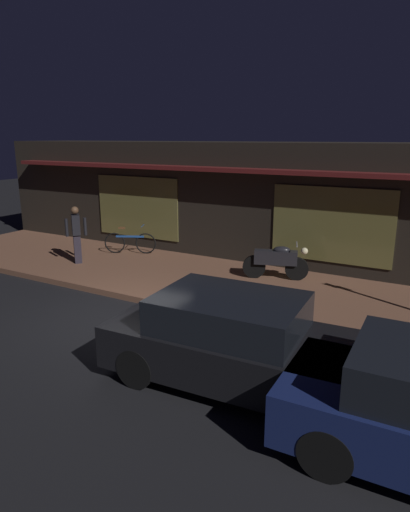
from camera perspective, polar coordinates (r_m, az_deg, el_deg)
The scene contains 7 objects.
ground_plane at distance 9.76m, azimuth -11.39°, elevation -7.95°, with size 60.00×60.00×0.00m, color black.
sidewalk_slab at distance 12.01m, azimuth -2.09°, elevation -2.89°, with size 18.00×4.00×0.15m, color brown.
storefront_building at distance 14.56m, azimuth 4.87°, elevation 7.21°, with size 18.00×3.30×3.60m.
motorcycle at distance 11.74m, azimuth 9.14°, elevation -0.57°, with size 1.65×0.77×0.97m.
bicycle_parked at distance 14.41m, azimuth -9.53°, elevation 1.73°, with size 1.51×0.76×0.91m.
person_photographer at distance 13.56m, azimuth -16.08°, elevation 2.78°, with size 0.47×0.52×1.67m.
parked_car_far at distance 7.02m, azimuth 3.90°, elevation -10.80°, with size 4.18×1.96×1.42m.
Camera 1 is at (5.99, -6.74, 3.75)m, focal length 31.37 mm.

